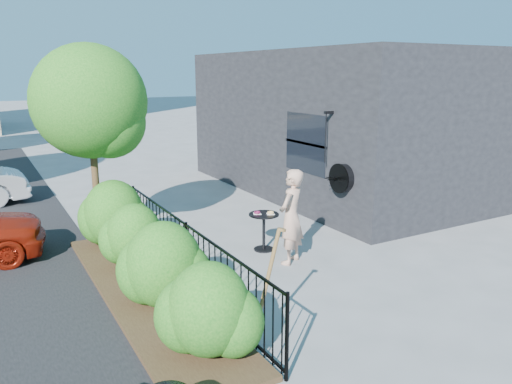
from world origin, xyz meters
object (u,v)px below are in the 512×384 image
shovel (265,292)px  patio_tree (94,108)px  woman (291,217)px  cafe_table (264,225)px

shovel → patio_tree: bearing=101.4°
woman → shovel: (-1.81, -2.13, -0.20)m
cafe_table → shovel: (-1.72, -2.95, 0.16)m
woman → shovel: woman is taller
woman → shovel: 2.81m
patio_tree → shovel: size_ratio=2.54×
patio_tree → woman: 4.33m
patio_tree → cafe_table: (2.69, -1.90, -2.25)m
shovel → cafe_table: bearing=59.8°
woman → shovel: size_ratio=1.14×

